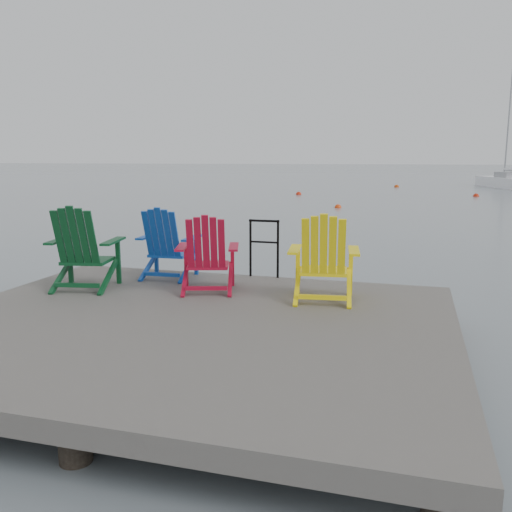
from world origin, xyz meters
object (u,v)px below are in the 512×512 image
(handrail, at_px, (264,243))
(chair_blue, at_px, (167,243))
(buoy_c, at_px, (476,196))
(sailboat_near, at_px, (506,183))
(buoy_b, at_px, (299,194))
(buoy_a, at_px, (338,208))
(chair_yellow, at_px, (324,258))
(chair_red, at_px, (207,254))
(chair_green, at_px, (83,248))
(buoy_d, at_px, (397,187))

(handrail, distance_m, chair_blue, 1.49)
(buoy_c, bearing_deg, sailboat_near, 73.81)
(buoy_b, bearing_deg, chair_blue, -82.60)
(buoy_a, bearing_deg, sailboat_near, 64.09)
(chair_yellow, distance_m, buoy_b, 28.37)
(chair_red, relative_size, buoy_c, 2.91)
(handrail, xyz_separation_m, chair_yellow, (1.12, -1.18, 0.03))
(chair_green, bearing_deg, chair_yellow, -6.29)
(chair_red, distance_m, buoy_a, 19.00)
(buoy_b, xyz_separation_m, buoy_c, (10.84, 1.33, 0.00))
(chair_red, bearing_deg, chair_yellow, -18.64)
(chair_green, distance_m, buoy_d, 39.16)
(chair_red, distance_m, buoy_c, 29.70)
(chair_green, bearing_deg, sailboat_near, 63.07)
(buoy_a, bearing_deg, buoy_b, 113.08)
(chair_blue, bearing_deg, buoy_b, 94.47)
(chair_blue, distance_m, sailboat_near, 41.38)
(handrail, xyz_separation_m, chair_blue, (-1.41, -0.49, 0.01))
(handrail, distance_m, buoy_b, 26.99)
(chair_green, bearing_deg, buoy_b, 84.28)
(chair_green, distance_m, chair_blue, 1.28)
(buoy_c, bearing_deg, buoy_d, 117.41)
(buoy_d, bearing_deg, buoy_b, -117.77)
(handrail, xyz_separation_m, sailboat_near, (9.30, 39.47, -0.69))
(handrail, distance_m, buoy_c, 28.49)
(buoy_d, bearing_deg, chair_red, -92.06)
(buoy_a, distance_m, buoy_b, 9.44)
(chair_yellow, xyz_separation_m, buoy_a, (-2.33, 19.01, -1.07))
(chair_yellow, relative_size, buoy_a, 3.48)
(chair_red, height_order, chair_yellow, chair_yellow)
(chair_yellow, distance_m, buoy_d, 38.75)
(chair_red, distance_m, buoy_b, 28.02)
(sailboat_near, relative_size, buoy_a, 32.27)
(chair_green, height_order, chair_yellow, chair_green)
(handrail, height_order, chair_blue, chair_blue)
(chair_red, relative_size, sailboat_near, 0.10)
(buoy_d, bearing_deg, sailboat_near, 12.88)
(handrail, relative_size, chair_green, 0.77)
(sailboat_near, distance_m, buoy_b, 19.23)
(sailboat_near, bearing_deg, handrail, -119.23)
(chair_green, relative_size, chair_blue, 1.08)
(chair_green, bearing_deg, buoy_c, 63.25)
(chair_green, bearing_deg, buoy_d, 74.22)
(handrail, bearing_deg, chair_red, -113.93)
(chair_red, bearing_deg, chair_blue, 127.95)
(buoy_b, bearing_deg, chair_yellow, -77.71)
(chair_green, relative_size, chair_red, 1.10)
(chair_green, relative_size, sailboat_near, 0.11)
(chair_green, bearing_deg, buoy_a, 75.78)
(sailboat_near, xyz_separation_m, buoy_d, (-8.41, -1.92, -0.36))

